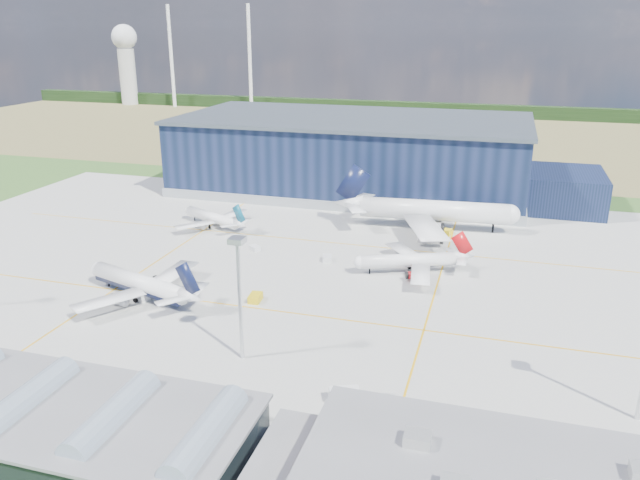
{
  "coord_description": "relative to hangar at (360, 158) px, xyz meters",
  "views": [
    {
      "loc": [
        51.53,
        -121.19,
        57.0
      ],
      "look_at": [
        11.92,
        12.93,
        8.46
      ],
      "focal_mm": 35.0,
      "sensor_mm": 36.0,
      "label": 1
    }
  ],
  "objects": [
    {
      "name": "gse_tug_c",
      "position": [
        35.74,
        -43.97,
        -10.85
      ],
      "size": [
        2.71,
        3.81,
        1.54
      ],
      "primitive_type": "cube",
      "rotation": [
        0.0,
        0.0,
        -0.15
      ],
      "color": "gold",
      "rests_on": "ground"
    },
    {
      "name": "ground",
      "position": [
        -2.81,
        -94.8,
        -11.62
      ],
      "size": [
        600.0,
        600.0,
        0.0
      ],
      "primitive_type": "plane",
      "color": "#35551F",
      "rests_on": "ground"
    },
    {
      "name": "gse_cart_a",
      "position": [
        8.59,
        -73.65,
        -10.89
      ],
      "size": [
        2.99,
        3.79,
        1.45
      ],
      "primitive_type": "cube",
      "rotation": [
        0.0,
        0.0,
        0.25
      ],
      "color": "silver",
      "rests_on": "ground"
    },
    {
      "name": "gse_cart_b",
      "position": [
        -11.95,
        -71.69,
        -10.93
      ],
      "size": [
        3.82,
        3.62,
        1.38
      ],
      "primitive_type": "cube",
      "rotation": [
        0.0,
        0.0,
        0.92
      ],
      "color": "silver",
      "rests_on": "ground"
    },
    {
      "name": "glass_concourse",
      "position": [
        -9.26,
        -154.8,
        -7.93
      ],
      "size": [
        78.0,
        23.0,
        8.6
      ],
      "color": "black",
      "rests_on": "ground"
    },
    {
      "name": "airliner_navy",
      "position": [
        -24.69,
        -106.8,
        -5.99
      ],
      "size": [
        43.11,
        42.62,
        11.26
      ],
      "primitive_type": null,
      "rotation": [
        0.0,
        0.0,
        2.83
      ],
      "color": "white",
      "rests_on": "ground"
    },
    {
      "name": "horizon_dressing",
      "position": [
        -194.11,
        199.58,
        22.58
      ],
      "size": [
        440.2,
        18.0,
        70.0
      ],
      "color": "white",
      "rests_on": "ground"
    },
    {
      "name": "light_mast_center",
      "position": [
        7.19,
        -124.8,
        3.82
      ],
      "size": [
        2.6,
        2.6,
        23.0
      ],
      "color": "silver",
      "rests_on": "ground"
    },
    {
      "name": "gse_van_c",
      "position": [
        28.22,
        -132.93,
        -10.46
      ],
      "size": [
        5.32,
        3.97,
        2.3
      ],
      "primitive_type": "cube",
      "rotation": [
        0.0,
        0.0,
        1.96
      ],
      "color": "silver",
      "rests_on": "ground"
    },
    {
      "name": "car_a",
      "position": [
        48.4,
        -142.8,
        -10.98
      ],
      "size": [
        4.04,
        2.76,
        1.28
      ],
      "primitive_type": "imported",
      "rotation": [
        0.0,
        0.0,
        1.94
      ],
      "color": "#99999E",
      "rests_on": "ground"
    },
    {
      "name": "airliner_widebody",
      "position": [
        31.21,
        -39.8,
        -2.74
      ],
      "size": [
        58.74,
        57.66,
        17.76
      ],
      "primitive_type": null,
      "rotation": [
        0.0,
        0.0,
        0.08
      ],
      "color": "white",
      "rests_on": "ground"
    },
    {
      "name": "apron",
      "position": [
        -2.81,
        -84.8,
        -11.59
      ],
      "size": [
        220.0,
        160.0,
        0.08
      ],
      "color": "#A09F9A",
      "rests_on": "ground"
    },
    {
      "name": "gse_van_a",
      "position": [
        -24.6,
        -107.49,
        -10.45
      ],
      "size": [
        5.8,
        4.47,
        2.32
      ],
      "primitive_type": "cube",
      "rotation": [
        0.0,
        0.0,
        1.1
      ],
      "color": "silver",
      "rests_on": "ground"
    },
    {
      "name": "airliner_red",
      "position": [
        29.44,
        -75.59,
        -6.73
      ],
      "size": [
        39.01,
        38.66,
        9.78
      ],
      "primitive_type": null,
      "rotation": [
        0.0,
        0.0,
        3.54
      ],
      "color": "white",
      "rests_on": "ground"
    },
    {
      "name": "airliner_regional",
      "position": [
        -31.88,
        -55.82,
        -7.2
      ],
      "size": [
        35.62,
        35.33,
        8.83
      ],
      "primitive_type": null,
      "rotation": [
        0.0,
        0.0,
        2.71
      ],
      "color": "white",
      "rests_on": "ground"
    },
    {
      "name": "treeline",
      "position": [
        -2.81,
        205.2,
        -7.62
      ],
      "size": [
        600.0,
        8.0,
        8.0
      ],
      "primitive_type": "cube",
      "color": "black",
      "rests_on": "ground"
    },
    {
      "name": "farmland",
      "position": [
        -2.81,
        125.2,
        -11.62
      ],
      "size": [
        600.0,
        220.0,
        0.01
      ],
      "primitive_type": "cube",
      "color": "olive",
      "rests_on": "ground"
    },
    {
      "name": "hangar",
      "position": [
        0.0,
        0.0,
        0.0
      ],
      "size": [
        145.0,
        62.0,
        26.1
      ],
      "color": "#0F1A33",
      "rests_on": "ground"
    },
    {
      "name": "gse_tug_a",
      "position": [
        0.26,
        -101.5,
        -10.79
      ],
      "size": [
        2.8,
        4.17,
        1.65
      ],
      "primitive_type": "cube",
      "rotation": [
        0.0,
        0.0,
        0.1
      ],
      "color": "gold",
      "rests_on": "ground"
    },
    {
      "name": "car_b",
      "position": [
        29.77,
        -139.73,
        -10.99
      ],
      "size": [
        4.01,
        2.71,
        1.25
      ],
      "primitive_type": "imported",
      "rotation": [
        0.0,
        0.0,
        1.16
      ],
      "color": "#99999E",
      "rests_on": "ground"
    },
    {
      "name": "airstair",
      "position": [
        35.79,
        -135.7,
        -10.03
      ],
      "size": [
        2.55,
        5.15,
        3.17
      ],
      "primitive_type": "cube",
      "rotation": [
        0.0,
        0.0,
        0.12
      ],
      "color": "silver",
      "rests_on": "ground"
    }
  ]
}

